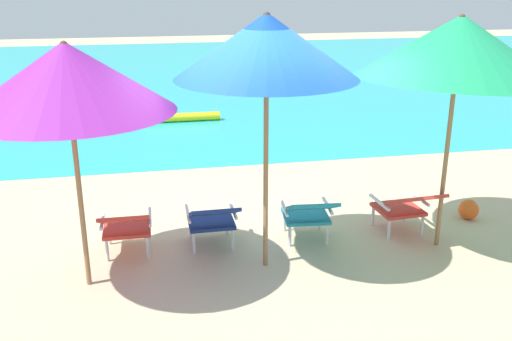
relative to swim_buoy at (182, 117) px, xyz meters
name	(u,v)px	position (x,y,z in m)	size (l,w,h in m)	color
ground_plane	(218,147)	(0.49, -2.05, -0.10)	(40.00, 40.00, 0.00)	#CCB78E
ocean_band	(184,76)	(0.49, 5.83, -0.09)	(40.00, 18.00, 0.01)	#28B2B7
swim_buoy	(182,117)	(0.00, 0.00, 0.00)	(0.18, 0.18, 1.60)	yellow
lounge_chair_far_left	(126,225)	(-1.06, -6.09, 0.31)	(0.56, 0.88, 0.68)	red
lounge_chair_near_left	(212,218)	(-0.11, -6.09, 0.31)	(0.55, 0.88, 0.68)	navy
lounge_chair_near_right	(309,212)	(0.99, -6.15, 0.31)	(0.62, 0.92, 0.68)	teal
lounge_chair_far_right	(406,205)	(2.18, -6.17, 0.31)	(0.59, 0.91, 0.68)	red
beach_umbrella_left	(67,78)	(-1.44, -6.59, 2.01)	(2.75, 2.75, 2.43)	olive
beach_umbrella_center	(267,46)	(0.40, -6.54, 2.24)	(2.11, 2.11, 2.65)	olive
beach_umbrella_right	(459,48)	(2.46, -6.45, 2.17)	(3.02, 3.02, 2.65)	olive
beach_ball	(469,209)	(3.22, -5.85, 0.03)	(0.26, 0.26, 0.26)	#EA5619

